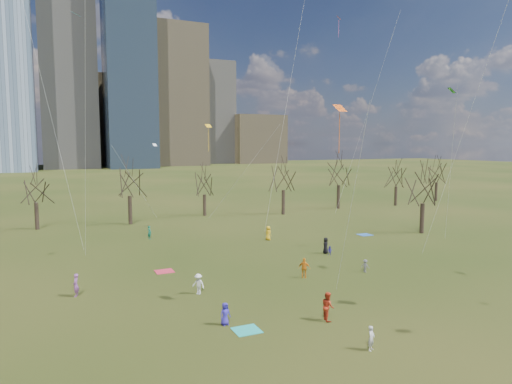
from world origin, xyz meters
name	(u,v)px	position (x,y,z in m)	size (l,w,h in m)	color
ground	(327,309)	(0.00, 0.00, 0.00)	(500.00, 500.00, 0.00)	black
downtown_skyline	(80,86)	(-2.43, 210.64, 39.01)	(212.50, 78.00, 118.00)	slate
bare_tree_row	(182,181)	(-0.09, 37.22, 6.12)	(113.04, 29.80, 9.50)	black
blanket_teal	(247,330)	(-6.48, -1.00, 0.01)	(1.60, 1.50, 0.03)	#1BA79F
blanket_navy	(365,235)	(18.60, 20.00, 0.01)	(1.60, 1.50, 0.03)	#265BB5
blanket_crimson	(164,271)	(-8.13, 13.95, 0.01)	(1.60, 1.50, 0.03)	#C5273F
person_0	(225,314)	(-7.39, 0.34, 0.72)	(0.71, 0.46, 1.45)	#3126A4
person_1	(371,338)	(-1.25, -6.30, 0.70)	(0.51, 0.33, 1.39)	silver
person_2	(328,306)	(-1.06, -1.66, 0.94)	(0.91, 0.71, 1.88)	red
person_3	(365,266)	(8.13, 6.38, 0.58)	(0.75, 0.43, 1.16)	#5C5D61
person_4	(304,268)	(2.29, 7.07, 0.88)	(1.03, 0.43, 1.75)	orange
person_6	(326,245)	(8.76, 13.77, 0.84)	(0.82, 0.54, 1.69)	black
person_7	(76,285)	(-15.68, 10.03, 0.87)	(0.63, 0.42, 1.74)	#8F4B97
person_8	(330,251)	(8.69, 12.85, 0.48)	(0.47, 0.36, 0.96)	#292294
person_9	(198,284)	(-7.16, 6.77, 0.79)	(1.02, 0.59, 1.58)	silver
person_12	(268,233)	(6.18, 22.19, 0.85)	(0.83, 0.54, 1.69)	gold
person_13	(149,232)	(-6.56, 28.59, 0.80)	(0.59, 0.38, 1.61)	#1A7558
kites_airborne	(266,118)	(1.27, 12.66, 13.74)	(56.79, 54.36, 36.15)	#E45613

